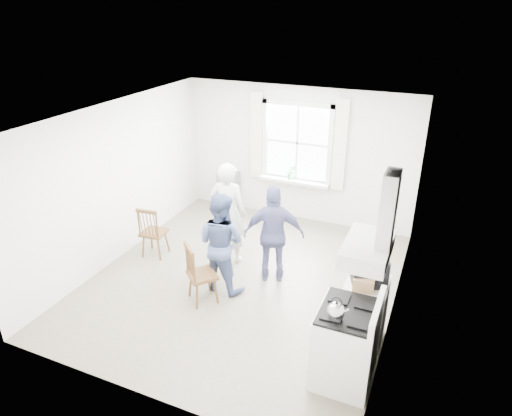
{
  "coord_description": "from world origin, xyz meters",
  "views": [
    {
      "loc": [
        2.57,
        -5.44,
        4.04
      ],
      "look_at": [
        0.13,
        0.2,
        1.19
      ],
      "focal_mm": 32.0,
      "sensor_mm": 36.0,
      "label": 1
    }
  ],
  "objects_px": {
    "windsor_chair_b": "(195,268)",
    "person_mid": "(221,242)",
    "stereo_stack": "(369,269)",
    "person_right": "(274,235)",
    "windsor_chair_a": "(150,228)",
    "person_left": "(228,213)",
    "gas_stove": "(346,344)",
    "low_cabinet": "(364,312)"
  },
  "relations": [
    {
      "from": "person_right",
      "to": "windsor_chair_a",
      "type": "bearing_deg",
      "value": -13.61
    },
    {
      "from": "low_cabinet",
      "to": "person_mid",
      "type": "bearing_deg",
      "value": 170.47
    },
    {
      "from": "gas_stove",
      "to": "person_right",
      "type": "distance_m",
      "value": 2.21
    },
    {
      "from": "windsor_chair_a",
      "to": "person_right",
      "type": "relative_size",
      "value": 0.59
    },
    {
      "from": "windsor_chair_a",
      "to": "windsor_chair_b",
      "type": "bearing_deg",
      "value": -31.08
    },
    {
      "from": "stereo_stack",
      "to": "windsor_chair_b",
      "type": "height_order",
      "value": "stereo_stack"
    },
    {
      "from": "gas_stove",
      "to": "person_left",
      "type": "relative_size",
      "value": 0.65
    },
    {
      "from": "low_cabinet",
      "to": "stereo_stack",
      "type": "distance_m",
      "value": 0.63
    },
    {
      "from": "low_cabinet",
      "to": "person_mid",
      "type": "distance_m",
      "value": 2.25
    },
    {
      "from": "gas_stove",
      "to": "person_left",
      "type": "bearing_deg",
      "value": 142.38
    },
    {
      "from": "stereo_stack",
      "to": "person_mid",
      "type": "xyz_separation_m",
      "value": [
        -2.19,
        0.36,
        -0.31
      ]
    },
    {
      "from": "windsor_chair_a",
      "to": "person_left",
      "type": "xyz_separation_m",
      "value": [
        1.23,
        0.46,
        0.3
      ]
    },
    {
      "from": "stereo_stack",
      "to": "windsor_chair_b",
      "type": "xyz_separation_m",
      "value": [
        -2.37,
        -0.12,
        -0.51
      ]
    },
    {
      "from": "stereo_stack",
      "to": "person_mid",
      "type": "bearing_deg",
      "value": 170.74
    },
    {
      "from": "stereo_stack",
      "to": "low_cabinet",
      "type": "bearing_deg",
      "value": -59.63
    },
    {
      "from": "gas_stove",
      "to": "low_cabinet",
      "type": "height_order",
      "value": "gas_stove"
    },
    {
      "from": "stereo_stack",
      "to": "windsor_chair_b",
      "type": "distance_m",
      "value": 2.42
    },
    {
      "from": "low_cabinet",
      "to": "windsor_chair_a",
      "type": "xyz_separation_m",
      "value": [
        -3.69,
        0.69,
        0.11
      ]
    },
    {
      "from": "gas_stove",
      "to": "stereo_stack",
      "type": "distance_m",
      "value": 0.93
    },
    {
      "from": "windsor_chair_b",
      "to": "person_right",
      "type": "xyz_separation_m",
      "value": [
        0.81,
        1.0,
        0.21
      ]
    },
    {
      "from": "person_mid",
      "to": "person_left",
      "type": "bearing_deg",
      "value": -63.66
    },
    {
      "from": "person_left",
      "to": "person_right",
      "type": "relative_size",
      "value": 1.1
    },
    {
      "from": "stereo_stack",
      "to": "person_right",
      "type": "xyz_separation_m",
      "value": [
        -1.56,
        0.88,
        -0.3
      ]
    },
    {
      "from": "low_cabinet",
      "to": "stereo_stack",
      "type": "bearing_deg",
      "value": 120.37
    },
    {
      "from": "windsor_chair_a",
      "to": "gas_stove",
      "type": "bearing_deg",
      "value": -20.94
    },
    {
      "from": "low_cabinet",
      "to": "person_right",
      "type": "relative_size",
      "value": 0.58
    },
    {
      "from": "gas_stove",
      "to": "windsor_chair_a",
      "type": "bearing_deg",
      "value": 159.06
    },
    {
      "from": "windsor_chair_b",
      "to": "person_right",
      "type": "relative_size",
      "value": 0.6
    },
    {
      "from": "person_mid",
      "to": "person_right",
      "type": "bearing_deg",
      "value": -132.88
    },
    {
      "from": "person_mid",
      "to": "stereo_stack",
      "type": "bearing_deg",
      "value": 178.35
    },
    {
      "from": "windsor_chair_a",
      "to": "windsor_chair_b",
      "type": "relative_size",
      "value": 0.99
    },
    {
      "from": "windsor_chair_b",
      "to": "person_right",
      "type": "distance_m",
      "value": 1.3
    },
    {
      "from": "person_left",
      "to": "person_right",
      "type": "bearing_deg",
      "value": 162.46
    },
    {
      "from": "windsor_chair_b",
      "to": "person_left",
      "type": "distance_m",
      "value": 1.29
    },
    {
      "from": "person_right",
      "to": "person_mid",
      "type": "bearing_deg",
      "value": 20.39
    },
    {
      "from": "person_left",
      "to": "person_mid",
      "type": "xyz_separation_m",
      "value": [
        0.26,
        -0.78,
        -0.09
      ]
    },
    {
      "from": "windsor_chair_a",
      "to": "person_mid",
      "type": "height_order",
      "value": "person_mid"
    },
    {
      "from": "low_cabinet",
      "to": "windsor_chair_b",
      "type": "xyz_separation_m",
      "value": [
        -2.37,
        -0.11,
        0.12
      ]
    },
    {
      "from": "windsor_chair_b",
      "to": "person_mid",
      "type": "height_order",
      "value": "person_mid"
    },
    {
      "from": "windsor_chair_b",
      "to": "low_cabinet",
      "type": "bearing_deg",
      "value": 2.62
    },
    {
      "from": "stereo_stack",
      "to": "person_left",
      "type": "distance_m",
      "value": 2.71
    },
    {
      "from": "gas_stove",
      "to": "person_left",
      "type": "distance_m",
      "value": 3.04
    }
  ]
}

